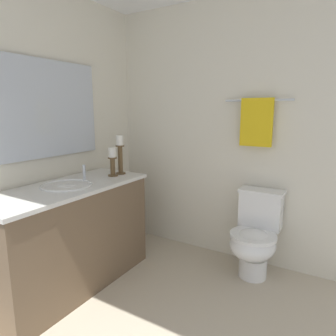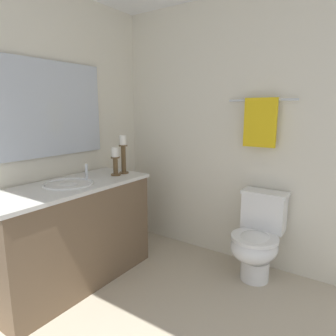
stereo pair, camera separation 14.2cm
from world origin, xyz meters
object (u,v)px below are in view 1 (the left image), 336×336
object	(u,v)px
candle_holder_tall	(120,153)
candle_holder_short	(113,161)
towel_bar	(259,100)
vanity_cabinet	(70,236)
towel_near_vanity	(257,122)
mirror	(38,109)
sink_basin	(67,190)
toilet	(255,237)

from	to	relation	value
candle_holder_tall	candle_holder_short	xyz separation A→B (m)	(-0.00, -0.11, -0.06)
candle_holder_tall	towel_bar	bearing A→B (deg)	27.14
vanity_cabinet	towel_near_vanity	distance (m)	1.86
vanity_cabinet	towel_near_vanity	world-z (taller)	towel_near_vanity
mirror	candle_holder_tall	distance (m)	0.79
sink_basin	toilet	bearing A→B (deg)	35.79
mirror	candle_holder_tall	world-z (taller)	mirror
sink_basin	towel_bar	xyz separation A→B (m)	(1.18, 1.14, 0.71)
toilet	towel_near_vanity	bearing A→B (deg)	114.30
vanity_cabinet	candle_holder_short	world-z (taller)	candle_holder_short
mirror	toilet	size ratio (longest dim) A/B	1.62
towel_bar	mirror	bearing A→B (deg)	-142.00
vanity_cabinet	candle_holder_short	distance (m)	0.73
sink_basin	towel_bar	distance (m)	1.78
towel_near_vanity	towel_bar	bearing A→B (deg)	90.00
toilet	vanity_cabinet	bearing A→B (deg)	-144.18
mirror	toilet	xyz separation A→B (m)	(1.55, 0.92, -1.09)
candle_holder_short	towel_bar	world-z (taller)	towel_bar
vanity_cabinet	candle_holder_short	size ratio (longest dim) A/B	5.36
sink_basin	candle_holder_tall	bearing A→B (deg)	82.58
vanity_cabinet	towel_bar	distance (m)	1.97
sink_basin	toilet	xyz separation A→B (m)	(1.27, 0.91, -0.45)
sink_basin	towel_near_vanity	size ratio (longest dim) A/B	0.95
mirror	towel_bar	bearing A→B (deg)	38.00
toilet	mirror	bearing A→B (deg)	-149.40
candle_holder_short	towel_near_vanity	bearing A→B (deg)	30.73
vanity_cabinet	candle_holder_tall	distance (m)	0.85
sink_basin	candle_holder_short	distance (m)	0.50
toilet	towel_bar	bearing A→B (deg)	112.53
vanity_cabinet	candle_holder_tall	size ratio (longest dim) A/B	3.84
candle_holder_tall	towel_bar	xyz separation A→B (m)	(1.10, 0.56, 0.48)
toilet	towel_near_vanity	xyz separation A→B (m)	(-0.09, 0.20, 0.97)
towel_bar	towel_near_vanity	size ratio (longest dim) A/B	1.40
sink_basin	mirror	distance (m)	0.70
towel_bar	vanity_cabinet	bearing A→B (deg)	-135.95
sink_basin	candle_holder_tall	distance (m)	0.62
sink_basin	toilet	size ratio (longest dim) A/B	0.54
vanity_cabinet	mirror	distance (m)	1.06
sink_basin	mirror	bearing A→B (deg)	-179.80
candle_holder_tall	mirror	bearing A→B (deg)	-121.75
mirror	towel_near_vanity	world-z (taller)	mirror
candle_holder_short	toilet	distance (m)	1.42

